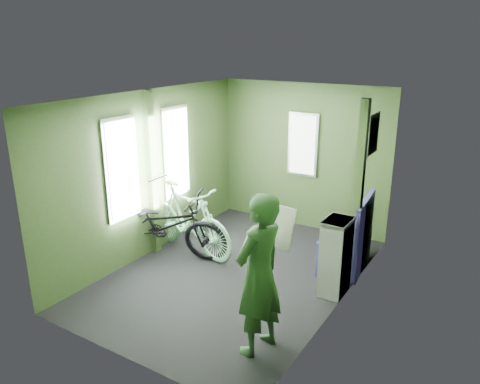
# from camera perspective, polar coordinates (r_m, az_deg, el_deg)

# --- Properties ---
(room) EXTENTS (4.00, 4.02, 2.31)m
(room) POSITION_cam_1_polar(r_m,az_deg,el_deg) (5.74, -0.63, 3.08)
(room) COLOR black
(room) RESTS_ON ground
(bicycle_black) EXTENTS (1.96, 1.23, 1.05)m
(bicycle_black) POSITION_cam_1_polar(r_m,az_deg,el_deg) (6.77, -8.98, -7.70)
(bicycle_black) COLOR black
(bicycle_black) RESTS_ON ground
(bicycle_mint) EXTENTS (1.79, 0.86, 1.06)m
(bicycle_mint) POSITION_cam_1_polar(r_m,az_deg,el_deg) (6.85, -6.26, -7.26)
(bicycle_mint) COLOR #9EE7B7
(bicycle_mint) RESTS_ON ground
(passenger) EXTENTS (0.49, 0.71, 1.63)m
(passenger) POSITION_cam_1_polar(r_m,az_deg,el_deg) (4.48, 2.32, -10.04)
(passenger) COLOR #2D522D
(passenger) RESTS_ON ground
(waste_box) EXTENTS (0.28, 0.39, 0.95)m
(waste_box) POSITION_cam_1_polar(r_m,az_deg,el_deg) (5.69, 11.56, -7.79)
(waste_box) COLOR gray
(waste_box) RESTS_ON ground
(bench_seat) EXTENTS (0.63, 1.00, 1.00)m
(bench_seat) POSITION_cam_1_polar(r_m,az_deg,el_deg) (6.45, 12.90, -6.42)
(bench_seat) COLOR navy
(bench_seat) RESTS_ON ground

